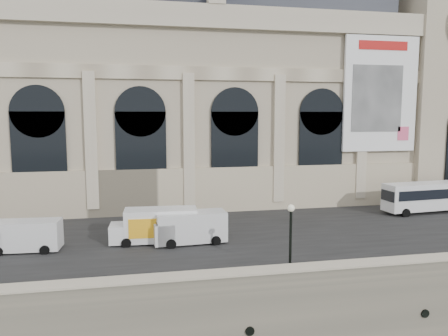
{
  "coord_description": "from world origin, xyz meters",
  "views": [
    {
      "loc": [
        -4.52,
        -24.34,
        16.69
      ],
      "look_at": [
        4.85,
        22.0,
        10.89
      ],
      "focal_mm": 35.0,
      "sensor_mm": 36.0,
      "label": 1
    }
  ],
  "objects_px": {
    "van_b": "(187,228)",
    "lamp_right": "(290,240)",
    "bus_right": "(432,196)",
    "box_truck": "(156,226)",
    "van_c": "(21,236)"
  },
  "relations": [
    {
      "from": "lamp_right",
      "to": "van_b",
      "type": "bearing_deg",
      "value": 126.07
    },
    {
      "from": "van_b",
      "to": "lamp_right",
      "type": "xyz_separation_m",
      "value": [
        6.03,
        -8.27,
        1.02
      ]
    },
    {
      "from": "box_truck",
      "to": "van_b",
      "type": "bearing_deg",
      "value": -18.31
    },
    {
      "from": "bus_right",
      "to": "lamp_right",
      "type": "bearing_deg",
      "value": -145.95
    },
    {
      "from": "bus_right",
      "to": "box_truck",
      "type": "relative_size",
      "value": 1.58
    },
    {
      "from": "van_b",
      "to": "van_c",
      "type": "bearing_deg",
      "value": 177.94
    },
    {
      "from": "van_b",
      "to": "box_truck",
      "type": "xyz_separation_m",
      "value": [
        -2.48,
        0.82,
        0.09
      ]
    },
    {
      "from": "bus_right",
      "to": "van_c",
      "type": "distance_m",
      "value": 41.04
    },
    {
      "from": "bus_right",
      "to": "box_truck",
      "type": "xyz_separation_m",
      "value": [
        -30.12,
        -5.51,
        -0.42
      ]
    },
    {
      "from": "van_c",
      "to": "lamp_right",
      "type": "height_order",
      "value": "lamp_right"
    },
    {
      "from": "van_c",
      "to": "box_truck",
      "type": "height_order",
      "value": "box_truck"
    },
    {
      "from": "box_truck",
      "to": "lamp_right",
      "type": "distance_m",
      "value": 12.49
    },
    {
      "from": "van_b",
      "to": "bus_right",
      "type": "bearing_deg",
      "value": 12.9
    },
    {
      "from": "box_truck",
      "to": "bus_right",
      "type": "bearing_deg",
      "value": 10.37
    },
    {
      "from": "bus_right",
      "to": "lamp_right",
      "type": "relative_size",
      "value": 2.4
    }
  ]
}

